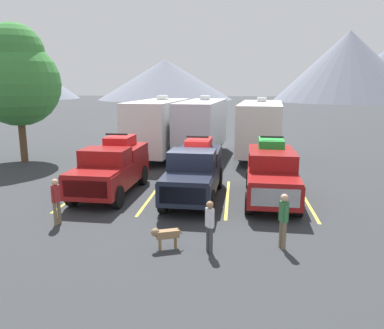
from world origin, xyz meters
TOP-DOWN VIEW (x-y plane):
  - ground_plane at (0.00, 0.00)m, footprint 240.00×240.00m
  - pickup_truck_a at (-3.47, 0.93)m, footprint 2.32×5.36m
  - pickup_truck_b at (0.24, 0.64)m, footprint 2.24×5.63m
  - pickup_truck_c at (3.45, 0.85)m, footprint 2.26×5.58m
  - lot_stripe_a at (-4.91, 0.71)m, footprint 0.12×5.50m
  - lot_stripe_b at (-1.64, 0.71)m, footprint 0.12×5.50m
  - lot_stripe_c at (1.64, 0.71)m, footprint 0.12×5.50m
  - lot_stripe_d at (4.91, 0.71)m, footprint 0.12×5.50m
  - camper_trailer_a at (-3.03, 9.09)m, footprint 3.20×8.41m
  - camper_trailer_b at (-0.27, 9.77)m, footprint 2.99×8.84m
  - camper_trailer_c at (3.48, 9.79)m, footprint 3.23×8.73m
  - person_a at (1.24, -4.68)m, footprint 0.28×0.30m
  - person_b at (-4.13, -3.09)m, footprint 0.27×0.33m
  - person_c at (3.37, -4.17)m, footprint 0.27×0.35m
  - dog at (-0.09, -4.62)m, footprint 0.89×0.50m
  - tree_a at (-11.08, 6.97)m, footprint 5.01×5.01m
  - mountain_ridge at (2.99, 90.83)m, footprint 136.27×42.00m

SIDE VIEW (x-z plane):
  - ground_plane at x=0.00m, z-range 0.00..0.00m
  - lot_stripe_a at x=-4.91m, z-range 0.00..0.01m
  - lot_stripe_b at x=-1.64m, z-range 0.00..0.01m
  - lot_stripe_c at x=1.64m, z-range 0.00..0.01m
  - lot_stripe_d at x=4.91m, z-range 0.00..0.01m
  - dog at x=-0.09m, z-range 0.12..0.80m
  - person_a at x=1.24m, z-range 0.12..1.66m
  - person_b at x=-4.13m, z-range 0.12..1.75m
  - person_c at x=3.37m, z-range 0.13..1.80m
  - pickup_truck_c at x=3.45m, z-range -0.12..2.44m
  - pickup_truck_a at x=-3.47m, z-range -0.10..2.45m
  - pickup_truck_b at x=0.24m, z-range -0.08..2.45m
  - camper_trailer_c at x=3.48m, z-range 0.10..3.95m
  - camper_trailer_b at x=-0.27m, z-range 0.10..4.04m
  - camper_trailer_a at x=-3.03m, z-range 0.10..4.08m
  - tree_a at x=-11.08m, z-range 1.04..9.27m
  - mountain_ridge at x=2.99m, z-range -1.80..15.62m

